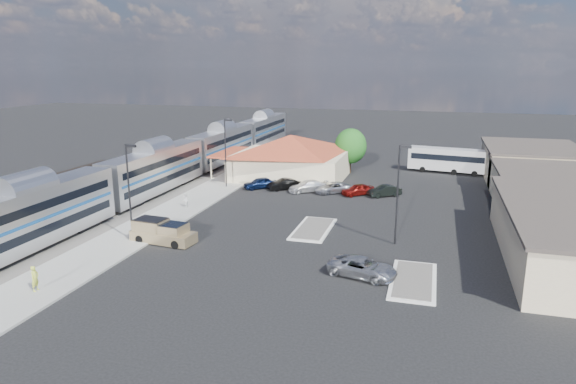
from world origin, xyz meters
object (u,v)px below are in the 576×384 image
(coach_bus, at_px, (448,159))
(pickup_truck, at_px, (163,233))
(suv, at_px, (362,267))
(station_depot, at_px, (290,156))

(coach_bus, bearing_deg, pickup_truck, 156.50)
(coach_bus, bearing_deg, suv, 179.91)
(station_depot, relative_size, coach_bus, 1.58)
(pickup_truck, height_order, suv, pickup_truck)
(suv, xyz_separation_m, coach_bus, (6.78, 42.08, 1.37))
(suv, relative_size, coach_bus, 0.46)
(station_depot, relative_size, pickup_truck, 3.01)
(station_depot, xyz_separation_m, coach_bus, (21.53, 10.00, -1.03))
(pickup_truck, height_order, coach_bus, coach_bus)
(suv, bearing_deg, coach_bus, 5.06)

